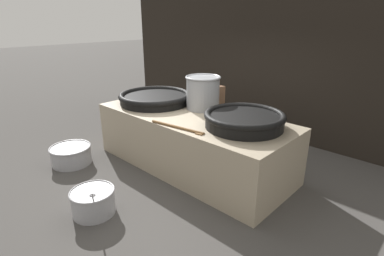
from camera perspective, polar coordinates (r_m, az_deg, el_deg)
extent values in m
plane|color=#474442|center=(5.89, 0.00, -7.11)|extent=(60.00, 60.00, 0.00)
cube|color=black|center=(7.41, 14.42, 13.23)|extent=(9.14, 0.24, 3.76)
cube|color=tan|center=(5.67, 0.00, -2.46)|extent=(3.80, 1.57, 1.04)
cylinder|color=black|center=(6.30, -7.05, 5.46)|extent=(1.43, 1.43, 0.16)
torus|color=black|center=(6.28, -7.08, 6.15)|extent=(1.49, 1.49, 0.11)
cylinder|color=black|center=(4.91, 9.91, 1.27)|extent=(1.26, 1.26, 0.20)
torus|color=black|center=(4.88, 9.98, 2.37)|extent=(1.31, 1.31, 0.10)
cylinder|color=gray|center=(5.80, 2.09, 6.65)|extent=(0.63, 0.63, 0.61)
torus|color=gray|center=(5.74, 2.13, 9.63)|extent=(0.68, 0.68, 0.04)
cylinder|color=brown|center=(4.82, -2.97, 0.21)|extent=(1.02, 0.18, 0.04)
cube|color=brown|center=(4.57, 1.52, -1.03)|extent=(0.13, 0.12, 0.02)
cylinder|color=brown|center=(6.64, 3.63, -0.31)|extent=(0.12, 0.12, 0.76)
cylinder|color=brown|center=(6.74, 4.72, -0.01)|extent=(0.12, 0.12, 0.76)
cube|color=olive|center=(6.63, 4.21, 1.08)|extent=(0.22, 0.26, 0.50)
cube|color=brown|center=(6.49, 4.33, 5.35)|extent=(0.23, 0.48, 0.56)
cylinder|color=brown|center=(6.41, 2.18, 5.21)|extent=(0.32, 0.15, 0.52)
cylinder|color=brown|center=(6.70, 5.32, 5.80)|extent=(0.32, 0.15, 0.52)
sphere|color=brown|center=(6.39, 4.42, 8.83)|extent=(0.22, 0.22, 0.22)
cylinder|color=#9E9EA3|center=(4.72, -18.28, -13.26)|extent=(0.62, 0.62, 0.36)
torus|color=#9E9EA3|center=(4.63, -18.52, -11.40)|extent=(0.65, 0.65, 0.03)
cylinder|color=tan|center=(4.68, -18.39, -12.43)|extent=(0.54, 0.54, 0.09)
sphere|color=#9E9EA3|center=(4.55, -18.40, -12.36)|extent=(0.11, 0.11, 0.11)
cylinder|color=#9E9EA3|center=(4.30, -18.44, -12.16)|extent=(0.39, 0.20, 0.30)
cylinder|color=#9E9EA3|center=(6.36, -22.02, -4.85)|extent=(0.75, 0.75, 0.34)
torus|color=#9E9EA3|center=(6.29, -22.22, -3.44)|extent=(0.79, 0.79, 0.04)
cylinder|color=#6B9347|center=(6.33, -22.11, -4.22)|extent=(0.66, 0.66, 0.08)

